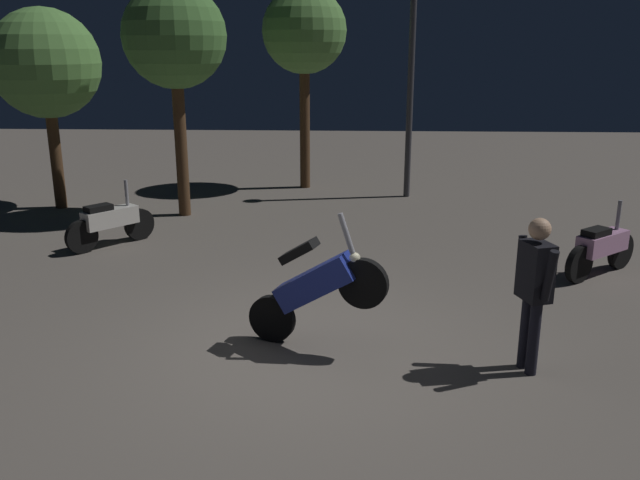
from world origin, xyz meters
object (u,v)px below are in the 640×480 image
(motorcycle_blue_foreground, at_px, (316,287))
(motorcycle_pink_parked_right, at_px, (602,247))
(motorcycle_white_parked_left, at_px, (110,222))
(person_rider_beside, at_px, (535,282))
(streetlamp_near, at_px, (411,60))

(motorcycle_blue_foreground, relative_size, motorcycle_pink_parked_right, 1.20)
(motorcycle_white_parked_left, bearing_deg, person_rider_beside, -85.26)
(motorcycle_pink_parked_right, height_order, person_rider_beside, person_rider_beside)
(motorcycle_white_parked_left, height_order, motorcycle_pink_parked_right, same)
(motorcycle_blue_foreground, xyz_separation_m, person_rider_beside, (2.28, -0.44, 0.26))
(person_rider_beside, bearing_deg, motorcycle_blue_foreground, -28.55)
(motorcycle_blue_foreground, xyz_separation_m, motorcycle_white_parked_left, (-3.72, 3.85, -0.31))
(motorcycle_white_parked_left, height_order, streetlamp_near, streetlamp_near)
(motorcycle_white_parked_left, bearing_deg, streetlamp_near, -12.23)
(motorcycle_white_parked_left, distance_m, motorcycle_pink_parked_right, 7.96)
(motorcycle_pink_parked_right, bearing_deg, person_rider_beside, -159.56)
(streetlamp_near, bearing_deg, motorcycle_pink_parked_right, -65.06)
(motorcycle_blue_foreground, height_order, person_rider_beside, person_rider_beside)
(motorcycle_white_parked_left, xyz_separation_m, motorcycle_pink_parked_right, (7.87, -1.16, 0.00))
(person_rider_beside, bearing_deg, motorcycle_pink_parked_right, -138.43)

